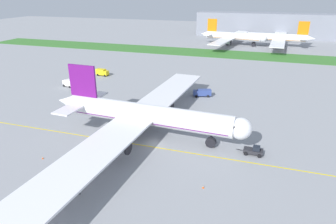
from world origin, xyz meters
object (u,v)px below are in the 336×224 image
Objects in this scene: service_truck_baggage_loader at (69,83)px; traffic_cone_port_wing at (43,158)px; airliner_foreground at (144,115)px; ground_crew_wingwalker_port at (48,174)px; service_truck_catering_van at (102,72)px; service_truck_fuel_bowser at (202,93)px; parked_airliner_far_centre at (277,38)px; ground_crew_marshaller_front at (148,120)px; ground_crew_wingwalker_starboard at (79,190)px; parked_airliner_far_left at (232,37)px; traffic_cone_near_nose at (203,187)px; pushback_tug at (254,151)px.

traffic_cone_port_wing is at bearing -60.92° from service_truck_baggage_loader.
airliner_foreground is 26.72m from ground_crew_wingwalker_port.
service_truck_catering_van reaches higher than ground_crew_wingwalker_port.
service_truck_fuel_bowser is 116.80m from parked_airliner_far_centre.
airliner_foreground is 8.89m from ground_crew_marshaller_front.
ground_crew_wingwalker_starboard reaches higher than ground_crew_marshaller_front.
service_truck_fuel_bowser is 110.48m from parked_airliner_far_left.
parked_airliner_far_left is at bearing 91.90° from service_truck_fuel_bowser.
traffic_cone_port_wing is (-15.29, -25.28, -0.76)m from ground_crew_marshaller_front.
service_truck_fuel_bowser reaches higher than ground_crew_marshaller_front.
parked_airliner_far_centre is (13.33, 166.26, 5.28)m from traffic_cone_near_nose.
ground_crew_marshaller_front reaches higher than traffic_cone_near_nose.
ground_crew_wingwalker_starboard is 2.97× the size of traffic_cone_near_nose.
ground_crew_wingwalker_starboard reaches higher than traffic_cone_port_wing.
ground_crew_wingwalker_port is 61.60m from service_truck_fuel_bowser.
parked_airliner_far_centre is at bearing 77.69° from service_truck_fuel_bowser.
parked_airliner_far_centre reaches higher than pushback_tug.
pushback_tug is 44.42m from ground_crew_wingwalker_port.
ground_crew_wingwalker_starboard is 83.82m from service_truck_catering_van.
pushback_tug is 150.31m from parked_airliner_far_centre.
service_truck_catering_van reaches higher than service_truck_baggage_loader.
parked_airliner_far_left is at bearing 65.72° from service_truck_catering_van.
traffic_cone_near_nose is 1.00× the size of traffic_cone_port_wing.
ground_crew_marshaller_front is 33.67m from ground_crew_wingwalker_starboard.
service_truck_catering_van is 123.74m from parked_airliner_far_centre.
service_truck_baggage_loader is 18.93m from service_truck_catering_van.
ground_crew_wingwalker_starboard is (8.76, -2.46, 0.04)m from ground_crew_wingwalker_port.
traffic_cone_port_wing is (-44.46, -16.74, -0.70)m from pushback_tug.
ground_crew_wingwalker_port is at bearing -167.63° from traffic_cone_near_nose.
parked_airliner_far_left reaches higher than parked_airliner_far_centre.
pushback_tug is 83.54m from service_truck_catering_van.
traffic_cone_near_nose is at bearing -48.20° from service_truck_catering_van.
service_truck_baggage_loader is at bearing -174.58° from service_truck_fuel_bowser.
ground_crew_wingwalker_port is 63.19m from service_truck_baggage_loader.
ground_crew_wingwalker_port is 9.10m from ground_crew_wingwalker_starboard.
service_truck_catering_van is at bearing 77.72° from service_truck_baggage_loader.
traffic_cone_port_wing is 58.33m from service_truck_fuel_bowser.
traffic_cone_near_nose is 36.21m from traffic_cone_port_wing.
pushback_tug is 38.70m from ground_crew_wingwalker_starboard.
parked_airliner_far_centre reaches higher than traffic_cone_port_wing.
airliner_foreground is 144.82× the size of traffic_cone_port_wing.
pushback_tug is 3.57× the size of ground_crew_marshaller_front.
traffic_cone_port_wing is at bearing -179.00° from traffic_cone_near_nose.
service_truck_fuel_bowser is (-11.57, 52.22, 1.12)m from traffic_cone_near_nose.
traffic_cone_port_wing is at bearing -121.17° from ground_crew_marshaller_front.
ground_crew_marshaller_front is 0.02× the size of parked_airliner_far_centre.
traffic_cone_port_wing is at bearing -114.99° from service_truck_fuel_bowser.
pushback_tug reaches higher than ground_crew_wingwalker_port.
service_truck_catering_van reaches higher than service_truck_fuel_bowser.
airliner_foreground is 62.88m from service_truck_catering_van.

